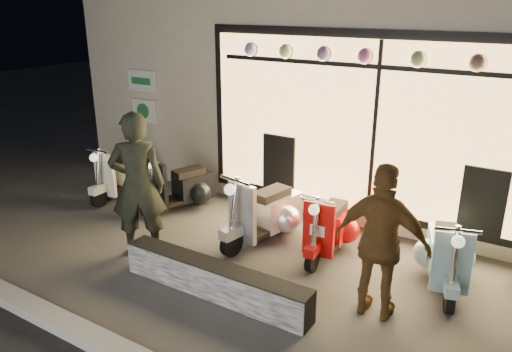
{
  "coord_description": "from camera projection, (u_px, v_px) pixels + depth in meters",
  "views": [
    {
      "loc": [
        2.96,
        -4.64,
        3.24
      ],
      "look_at": [
        -0.31,
        0.6,
        1.05
      ],
      "focal_mm": 35.0,
      "sensor_mm": 36.0,
      "label": 1
    }
  ],
  "objects": [
    {
      "name": "shop_building",
      "position": [
        391.0,
        62.0,
        9.55
      ],
      "size": [
        10.2,
        6.23,
        4.2
      ],
      "color": "beige",
      "rests_on": "ground"
    },
    {
      "name": "scooter_blue",
      "position": [
        446.0,
        253.0,
        5.97
      ],
      "size": [
        0.67,
        1.3,
        0.93
      ],
      "rotation": [
        0.0,
        0.0,
        0.3
      ],
      "color": "black",
      "rests_on": "ground"
    },
    {
      "name": "ground",
      "position": [
        252.0,
        272.0,
        6.27
      ],
      "size": [
        40.0,
        40.0,
        0.0
      ],
      "primitive_type": "plane",
      "color": "#383533",
      "rests_on": "ground"
    },
    {
      "name": "scooter_red",
      "position": [
        331.0,
        225.0,
        6.74
      ],
      "size": [
        0.45,
        1.28,
        0.91
      ],
      "rotation": [
        0.0,
        0.0,
        0.07
      ],
      "color": "black",
      "rests_on": "ground"
    },
    {
      "name": "graffiti_barrier",
      "position": [
        215.0,
        280.0,
        5.73
      ],
      "size": [
        2.43,
        0.28,
        0.4
      ],
      "primitive_type": "cube",
      "color": "black",
      "rests_on": "ground"
    },
    {
      "name": "man",
      "position": [
        138.0,
        185.0,
        6.45
      ],
      "size": [
        0.85,
        0.81,
        1.95
      ],
      "primitive_type": "imported",
      "rotation": [
        0.0,
        0.0,
        3.81
      ],
      "color": "black",
      "rests_on": "ground"
    },
    {
      "name": "scooter_black",
      "position": [
        187.0,
        186.0,
        8.12
      ],
      "size": [
        0.7,
        1.3,
        0.93
      ],
      "rotation": [
        0.0,
        0.0,
        -0.34
      ],
      "color": "black",
      "rests_on": "ground"
    },
    {
      "name": "woman",
      "position": [
        382.0,
        243.0,
        5.16
      ],
      "size": [
        1.02,
        0.45,
        1.72
      ],
      "primitive_type": "imported",
      "rotation": [
        0.0,
        0.0,
        3.18
      ],
      "color": "brown",
      "rests_on": "ground"
    },
    {
      "name": "scooter_silver",
      "position": [
        269.0,
        211.0,
        7.06
      ],
      "size": [
        0.64,
        1.45,
        1.03
      ],
      "rotation": [
        0.0,
        0.0,
        -0.19
      ],
      "color": "black",
      "rests_on": "ground"
    },
    {
      "name": "scooter_cream",
      "position": [
        127.0,
        174.0,
        8.68
      ],
      "size": [
        0.43,
        1.28,
        0.92
      ],
      "rotation": [
        0.0,
        0.0,
        0.03
      ],
      "color": "black",
      "rests_on": "ground"
    }
  ]
}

